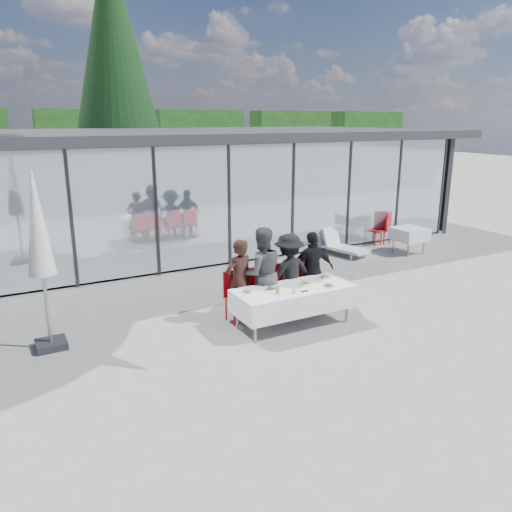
{
  "coord_description": "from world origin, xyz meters",
  "views": [
    {
      "loc": [
        -4.43,
        -7.54,
        3.78
      ],
      "look_at": [
        0.3,
        1.2,
        1.04
      ],
      "focal_mm": 35.0,
      "sensor_mm": 36.0,
      "label": 1
    }
  ],
  "objects_px": {
    "spare_table_right": "(409,234)",
    "spare_chair_a": "(374,227)",
    "plate_c": "(306,282)",
    "plate_b": "(272,288)",
    "plate_extra": "(328,285)",
    "diner_c": "(289,274)",
    "market_umbrella": "(38,236)",
    "spare_chair_b": "(385,227)",
    "plate_d": "(325,276)",
    "diner_chair_a": "(236,293)",
    "diner_chair_c": "(285,285)",
    "diner_chair_d": "(308,281)",
    "dining_table": "(293,298)",
    "juice_bottle": "(278,290)",
    "diner_a": "(239,281)",
    "diner_b": "(261,273)",
    "lounger": "(341,245)",
    "folded_eyeglasses": "(305,291)",
    "plate_a": "(247,291)",
    "diner_d": "(312,270)",
    "diner_chair_b": "(258,290)",
    "conifer_tree": "(114,59)"
  },
  "relations": [
    {
      "from": "spare_table_right",
      "to": "spare_chair_a",
      "type": "height_order",
      "value": "spare_chair_a"
    },
    {
      "from": "plate_c",
      "to": "plate_b",
      "type": "bearing_deg",
      "value": 178.76
    },
    {
      "from": "plate_extra",
      "to": "diner_c",
      "type": "bearing_deg",
      "value": 109.82
    },
    {
      "from": "spare_chair_a",
      "to": "market_umbrella",
      "type": "distance_m",
      "value": 10.34
    },
    {
      "from": "spare_chair_b",
      "to": "plate_d",
      "type": "bearing_deg",
      "value": -142.88
    },
    {
      "from": "diner_chair_a",
      "to": "diner_c",
      "type": "bearing_deg",
      "value": -6.58
    },
    {
      "from": "diner_chair_c",
      "to": "diner_chair_d",
      "type": "relative_size",
      "value": 1.0
    },
    {
      "from": "dining_table",
      "to": "juice_bottle",
      "type": "relative_size",
      "value": 14.99
    },
    {
      "from": "diner_a",
      "to": "diner_chair_a",
      "type": "xyz_separation_m",
      "value": [
        0.0,
        0.13,
        -0.28
      ]
    },
    {
      "from": "diner_chair_d",
      "to": "diner_b",
      "type": "bearing_deg",
      "value": -173.89
    },
    {
      "from": "spare_chair_a",
      "to": "plate_extra",
      "type": "bearing_deg",
      "value": -138.4
    },
    {
      "from": "lounger",
      "to": "plate_c",
      "type": "bearing_deg",
      "value": -135.42
    },
    {
      "from": "market_umbrella",
      "to": "plate_b",
      "type": "bearing_deg",
      "value": -15.7
    },
    {
      "from": "plate_d",
      "to": "spare_chair_a",
      "type": "relative_size",
      "value": 0.27
    },
    {
      "from": "diner_b",
      "to": "diner_chair_d",
      "type": "height_order",
      "value": "diner_b"
    },
    {
      "from": "spare_table_right",
      "to": "spare_chair_a",
      "type": "distance_m",
      "value": 1.33
    },
    {
      "from": "folded_eyeglasses",
      "to": "spare_table_right",
      "type": "height_order",
      "value": "folded_eyeglasses"
    },
    {
      "from": "diner_chair_c",
      "to": "plate_a",
      "type": "height_order",
      "value": "diner_chair_c"
    },
    {
      "from": "dining_table",
      "to": "spare_chair_a",
      "type": "bearing_deg",
      "value": 36.73
    },
    {
      "from": "diner_d",
      "to": "folded_eyeglasses",
      "type": "relative_size",
      "value": 11.4
    },
    {
      "from": "juice_bottle",
      "to": "dining_table",
      "type": "bearing_deg",
      "value": 19.45
    },
    {
      "from": "diner_b",
      "to": "plate_c",
      "type": "relative_size",
      "value": 6.96
    },
    {
      "from": "diner_c",
      "to": "spare_chair_b",
      "type": "height_order",
      "value": "diner_c"
    },
    {
      "from": "diner_c",
      "to": "plate_extra",
      "type": "distance_m",
      "value": 0.94
    },
    {
      "from": "spare_table_right",
      "to": "diner_c",
      "type": "bearing_deg",
      "value": -157.78
    },
    {
      "from": "plate_a",
      "to": "plate_b",
      "type": "xyz_separation_m",
      "value": [
        0.48,
        -0.07,
        0.0
      ]
    },
    {
      "from": "folded_eyeglasses",
      "to": "spare_table_right",
      "type": "distance_m",
      "value": 6.57
    },
    {
      "from": "spare_chair_a",
      "to": "spare_chair_b",
      "type": "xyz_separation_m",
      "value": [
        0.35,
        -0.12,
        0.0
      ]
    },
    {
      "from": "spare_table_right",
      "to": "plate_c",
      "type": "bearing_deg",
      "value": -152.93
    },
    {
      "from": "diner_chair_d",
      "to": "diner_chair_b",
      "type": "bearing_deg",
      "value": 180.0
    },
    {
      "from": "dining_table",
      "to": "conifer_tree",
      "type": "distance_m",
      "value": 14.24
    },
    {
      "from": "diner_a",
      "to": "spare_table_right",
      "type": "relative_size",
      "value": 1.9
    },
    {
      "from": "plate_a",
      "to": "plate_extra",
      "type": "height_order",
      "value": "same"
    },
    {
      "from": "spare_chair_b",
      "to": "diner_c",
      "type": "bearing_deg",
      "value": -148.75
    },
    {
      "from": "juice_bottle",
      "to": "market_umbrella",
      "type": "xyz_separation_m",
      "value": [
        -3.71,
        1.3,
        1.14
      ]
    },
    {
      "from": "diner_chair_b",
      "to": "plate_c",
      "type": "xyz_separation_m",
      "value": [
        0.67,
        -0.67,
        0.24
      ]
    },
    {
      "from": "spare_chair_a",
      "to": "lounger",
      "type": "bearing_deg",
      "value": -163.22
    },
    {
      "from": "dining_table",
      "to": "diner_d",
      "type": "relative_size",
      "value": 1.42
    },
    {
      "from": "diner_a",
      "to": "diner_b",
      "type": "bearing_deg",
      "value": 168.45
    },
    {
      "from": "diner_d",
      "to": "folded_eyeglasses",
      "type": "height_order",
      "value": "diner_d"
    },
    {
      "from": "diner_chair_a",
      "to": "spare_chair_b",
      "type": "relative_size",
      "value": 1.0
    },
    {
      "from": "diner_b",
      "to": "spare_table_right",
      "type": "relative_size",
      "value": 2.11
    },
    {
      "from": "dining_table",
      "to": "diner_a",
      "type": "relative_size",
      "value": 1.38
    },
    {
      "from": "diner_chair_d",
      "to": "spare_table_right",
      "type": "bearing_deg",
      "value": 23.23
    },
    {
      "from": "diner_chair_a",
      "to": "diner_c",
      "type": "relative_size",
      "value": 0.6
    },
    {
      "from": "plate_extra",
      "to": "spare_table_right",
      "type": "bearing_deg",
      "value": 31.09
    },
    {
      "from": "plate_c",
      "to": "spare_chair_b",
      "type": "xyz_separation_m",
      "value": [
        5.64,
        4.0,
        -0.24
      ]
    },
    {
      "from": "plate_b",
      "to": "plate_c",
      "type": "bearing_deg",
      "value": -1.24
    },
    {
      "from": "plate_a",
      "to": "plate_c",
      "type": "distance_m",
      "value": 1.22
    },
    {
      "from": "folded_eyeglasses",
      "to": "market_umbrella",
      "type": "xyz_separation_m",
      "value": [
        -4.21,
        1.43,
        1.21
      ]
    }
  ]
}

